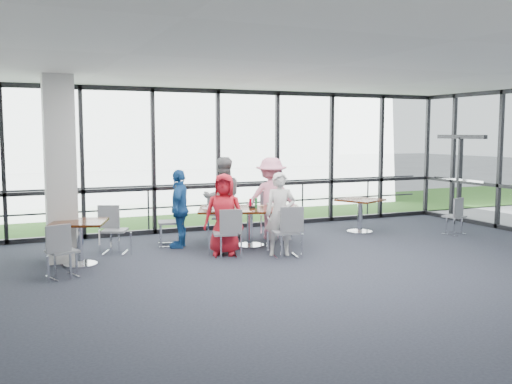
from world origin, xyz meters
name	(u,v)px	position (x,y,z in m)	size (l,w,h in m)	color
floor	(331,281)	(0.00, 0.00, -0.01)	(12.00, 10.00, 0.02)	#1F222C
ceiling	(334,66)	(0.00, 0.00, 3.20)	(12.00, 10.00, 0.04)	white
curtain_wall_back	(218,160)	(0.00, 5.00, 1.60)	(12.00, 0.10, 3.20)	white
exit_door	(460,179)	(6.00, 3.75, 1.05)	(0.12, 1.60, 2.10)	black
structural_column	(60,169)	(-3.60, 3.00, 1.60)	(0.50, 0.50, 3.20)	silver
apron	(164,205)	(0.00, 10.00, -0.02)	(80.00, 70.00, 0.02)	gray
grass_strip	(182,212)	(0.00, 8.00, 0.01)	(80.00, 5.00, 0.01)	#30521C
hangar_main	(139,121)	(4.00, 32.00, 3.00)	(24.00, 10.00, 6.00)	silver
guard_rail	(210,205)	(0.00, 5.60, 0.50)	(0.06, 0.06, 12.00)	#2D2D33
main_table	(250,214)	(-0.11, 2.90, 0.63)	(2.24, 1.74, 0.75)	#331607
side_table_left	(79,228)	(-3.37, 2.55, 0.63)	(1.08, 1.08, 0.75)	#331607
side_table_right	(360,204)	(2.76, 3.34, 0.63)	(1.11, 1.11, 0.75)	#331607
diner_near_left	(224,214)	(-0.84, 2.37, 0.74)	(0.73, 0.47, 1.49)	red
diner_near_right	(280,214)	(0.08, 1.92, 0.76)	(0.55, 0.40, 1.51)	silver
diner_far_left	(223,198)	(-0.29, 3.93, 0.86)	(0.83, 0.52, 1.72)	slate
diner_far_right	(271,198)	(0.62, 3.46, 0.86)	(1.10, 0.57, 1.71)	pink
diner_end	(180,208)	(-1.40, 3.35, 0.76)	(0.89, 0.49, 1.52)	#1B5096
chair_main_nl	(225,233)	(-0.90, 2.18, 0.43)	(0.42, 0.42, 0.85)	slate
chair_main_nr	(285,232)	(0.08, 1.75, 0.45)	(0.44, 0.44, 0.90)	slate
chair_main_fl	(223,218)	(-0.25, 4.03, 0.42)	(0.41, 0.41, 0.83)	slate
chair_main_fr	(276,215)	(0.80, 3.59, 0.47)	(0.46, 0.46, 0.95)	slate
chair_main_end	(170,222)	(-1.54, 3.54, 0.47)	(0.46, 0.46, 0.94)	slate
chair_spare_la	(62,251)	(-3.71, 1.78, 0.42)	(0.41, 0.41, 0.83)	slate
chair_spare_lb	(115,231)	(-2.66, 3.26, 0.43)	(0.42, 0.42, 0.86)	slate
chair_spare_r	(454,216)	(4.47, 2.26, 0.40)	(0.39, 0.39, 0.81)	slate
plate_nl	(218,211)	(-0.80, 2.79, 0.76)	(0.24, 0.24, 0.01)	white
plate_nr	(281,210)	(0.32, 2.40, 0.76)	(0.28, 0.28, 0.01)	white
plate_fl	(225,206)	(-0.45, 3.37, 0.76)	(0.25, 0.25, 0.01)	white
plate_fr	(273,205)	(0.46, 3.05, 0.76)	(0.24, 0.24, 0.01)	white
plate_end	(209,208)	(-0.86, 3.15, 0.76)	(0.28, 0.28, 0.01)	white
tumbler_a	(236,206)	(-0.42, 2.82, 0.82)	(0.07, 0.07, 0.14)	white
tumbler_b	(268,206)	(0.16, 2.60, 0.82)	(0.07, 0.07, 0.13)	white
tumbler_c	(251,203)	(0.03, 3.15, 0.83)	(0.08, 0.08, 0.15)	white
tumbler_d	(211,206)	(-0.87, 3.00, 0.82)	(0.07, 0.07, 0.14)	white
menu_a	(243,211)	(-0.41, 2.53, 0.75)	(0.30, 0.21, 0.00)	white
menu_b	(293,210)	(0.52, 2.27, 0.75)	(0.33, 0.23, 0.00)	white
menu_c	(255,206)	(0.14, 3.19, 0.75)	(0.31, 0.22, 0.00)	white
condiment_caddy	(252,207)	(-0.07, 2.90, 0.77)	(0.10, 0.07, 0.04)	black
ketchup_bottle	(250,203)	(-0.06, 2.99, 0.84)	(0.06, 0.06, 0.18)	#9D0018
green_bottle	(256,203)	(0.01, 2.87, 0.85)	(0.05, 0.05, 0.20)	#1F6833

